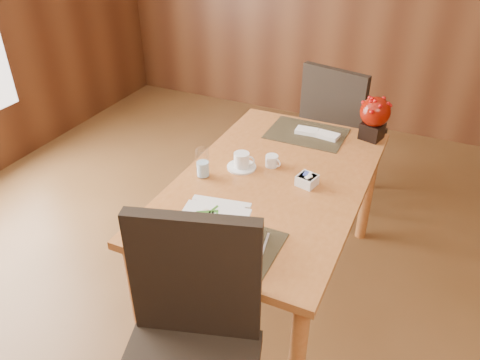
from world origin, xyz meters
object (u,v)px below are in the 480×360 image
at_px(dining_table, 272,195).
at_px(berry_decor, 375,116).
at_px(near_chair, 190,343).
at_px(far_chair, 338,126).
at_px(creamer_jug, 272,161).
at_px(coffee_cup, 242,162).
at_px(sugar_caddy, 307,180).
at_px(soup_setting, 213,229).
at_px(bread_plate, 151,235).
at_px(water_glass, 203,163).

distance_m(dining_table, berry_decor, 0.78).
relative_size(near_chair, far_chair, 1.06).
bearing_deg(far_chair, near_chair, 102.99).
bearing_deg(near_chair, creamer_jug, 78.96).
distance_m(coffee_cup, far_chair, 1.10).
distance_m(sugar_caddy, near_chair, 0.99).
xyz_separation_m(soup_setting, sugar_caddy, (0.22, 0.57, -0.03)).
xyz_separation_m(dining_table, far_chair, (0.07, 1.08, -0.08)).
xyz_separation_m(berry_decor, bread_plate, (-0.66, -1.29, -0.14)).
bearing_deg(dining_table, bread_plate, -115.45).
height_order(creamer_jug, berry_decor, berry_decor).
distance_m(water_glass, creamer_jug, 0.37).
relative_size(sugar_caddy, bread_plate, 0.63).
xyz_separation_m(soup_setting, coffee_cup, (-0.14, 0.59, -0.02)).
bearing_deg(far_chair, sugar_caddy, 108.81).
xyz_separation_m(coffee_cup, berry_decor, (0.55, 0.62, 0.11)).
distance_m(creamer_jug, near_chair, 1.09).
bearing_deg(near_chair, bread_plate, 121.73).
bearing_deg(dining_table, creamer_jug, 114.83).
bearing_deg(sugar_caddy, berry_decor, 73.57).
relative_size(sugar_caddy, far_chair, 0.09).
relative_size(dining_table, creamer_jug, 17.44).
bearing_deg(creamer_jug, far_chair, 102.94).
bearing_deg(coffee_cup, soup_setting, -76.45).
relative_size(creamer_jug, far_chair, 0.08).
bearing_deg(dining_table, berry_decor, 61.21).
height_order(soup_setting, berry_decor, berry_decor).
height_order(berry_decor, bread_plate, berry_decor).
bearing_deg(water_glass, dining_table, 20.73).
relative_size(water_glass, far_chair, 0.15).
bearing_deg(coffee_cup, near_chair, -75.95).
height_order(coffee_cup, near_chair, near_chair).
bearing_deg(coffee_cup, sugar_caddy, -2.07).
distance_m(dining_table, bread_plate, 0.71).
xyz_separation_m(dining_table, bread_plate, (-0.30, -0.64, 0.10)).
relative_size(water_glass, sugar_caddy, 1.75).
bearing_deg(berry_decor, far_chair, 124.06).
bearing_deg(water_glass, bread_plate, -86.75).
xyz_separation_m(soup_setting, far_chair, (0.12, 1.64, -0.23)).
bearing_deg(dining_table, near_chair, -86.56).
distance_m(dining_table, far_chair, 1.09).
xyz_separation_m(creamer_jug, sugar_caddy, (0.23, -0.10, -0.00)).
xyz_separation_m(dining_table, sugar_caddy, (0.17, 0.02, 0.12)).
distance_m(soup_setting, berry_decor, 1.28).
bearing_deg(creamer_jug, coffee_cup, -127.98).
distance_m(water_glass, far_chair, 1.30).
distance_m(soup_setting, sugar_caddy, 0.62).
bearing_deg(sugar_caddy, far_chair, 95.46).
height_order(coffee_cup, creamer_jug, coffee_cup).
xyz_separation_m(sugar_caddy, berry_decor, (0.19, 0.64, 0.12)).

